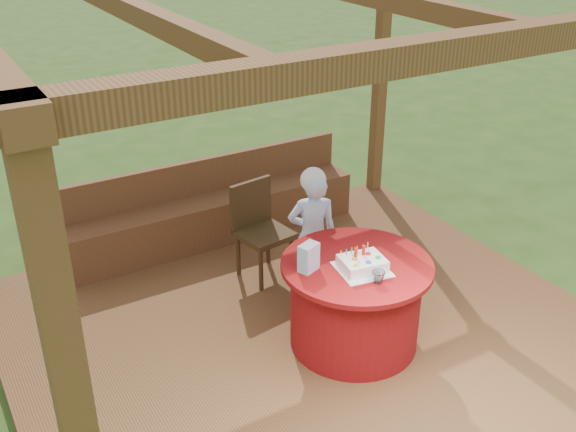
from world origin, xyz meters
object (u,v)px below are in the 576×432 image
(gift_bag, at_px, (309,257))
(drinking_glass, at_px, (378,277))
(bench, at_px, (213,214))
(elderly_woman, at_px, (312,232))
(table, at_px, (355,303))
(birthday_cake, at_px, (362,264))
(chair, at_px, (259,225))

(gift_bag, bearing_deg, drinking_glass, -70.28)
(bench, relative_size, elderly_woman, 2.53)
(bench, bearing_deg, drinking_glass, -85.63)
(bench, height_order, table, bench)
(bench, height_order, elderly_woman, elderly_woman)
(elderly_woman, relative_size, gift_bag, 5.63)
(birthday_cake, bearing_deg, drinking_glass, -91.66)
(bench, height_order, drinking_glass, drinking_glass)
(birthday_cake, relative_size, gift_bag, 1.93)
(chair, height_order, drinking_glass, chair)
(chair, bearing_deg, table, -84.18)
(elderly_woman, height_order, drinking_glass, elderly_woman)
(birthday_cake, relative_size, drinking_glass, 4.35)
(bench, bearing_deg, table, -84.22)
(birthday_cake, bearing_deg, elderly_woman, 82.54)
(table, height_order, gift_bag, gift_bag)
(elderly_woman, relative_size, drinking_glass, 12.71)
(gift_bag, bearing_deg, table, -35.78)
(table, height_order, drinking_glass, drinking_glass)
(bench, xyz_separation_m, elderly_woman, (0.30, -1.36, 0.34))
(bench, relative_size, chair, 3.42)
(chair, distance_m, drinking_glass, 1.61)
(bench, bearing_deg, elderly_woman, -77.60)
(table, xyz_separation_m, drinking_glass, (-0.03, -0.29, 0.39))
(elderly_woman, xyz_separation_m, drinking_glass, (-0.12, -1.04, 0.15))
(bench, relative_size, table, 2.65)
(table, relative_size, birthday_cake, 2.79)
(drinking_glass, bearing_deg, birthday_cake, 88.34)
(elderly_woman, bearing_deg, bench, 102.40)
(birthday_cake, bearing_deg, bench, 94.90)
(bench, distance_m, birthday_cake, 2.27)
(elderly_woman, height_order, birthday_cake, elderly_woman)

